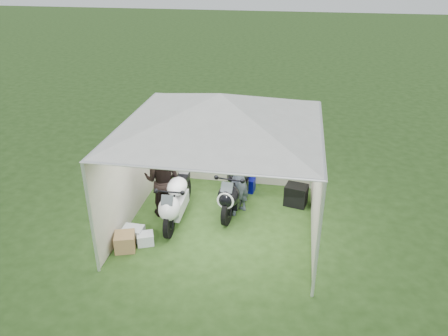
{
  "coord_description": "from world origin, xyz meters",
  "views": [
    {
      "loc": [
        1.47,
        -8.09,
        5.45
      ],
      "look_at": [
        0.01,
        0.35,
        1.21
      ],
      "focal_mm": 35.0,
      "sensor_mm": 36.0,
      "label": 1
    }
  ],
  "objects": [
    {
      "name": "equipment_box",
      "position": [
        1.63,
        1.11,
        0.25
      ],
      "size": [
        0.59,
        0.51,
        0.51
      ],
      "primitive_type": "cube",
      "rotation": [
        0.0,
        0.0,
        -0.22
      ],
      "color": "black",
      "rests_on": "ground"
    },
    {
      "name": "motorcycle_white",
      "position": [
        -1.0,
        -0.07,
        0.56
      ],
      "size": [
        0.47,
        2.05,
        1.01
      ],
      "rotation": [
        0.0,
        0.0,
        0.01
      ],
      "color": "black",
      "rests_on": "ground"
    },
    {
      "name": "motorcycle_black",
      "position": [
        0.22,
        0.63,
        0.58
      ],
      "size": [
        0.65,
        2.13,
        1.05
      ],
      "rotation": [
        0.0,
        0.0,
        -0.13
      ],
      "color": "black",
      "rests_on": "ground"
    },
    {
      "name": "person_dark_jacket",
      "position": [
        -1.37,
        0.2,
        0.88
      ],
      "size": [
        0.86,
        0.67,
        1.75
      ],
      "primitive_type": "imported",
      "rotation": [
        0.0,
        0.0,
        3.13
      ],
      "color": "black",
      "rests_on": "ground"
    },
    {
      "name": "crate_2",
      "position": [
        -1.4,
        -1.02,
        0.12
      ],
      "size": [
        0.42,
        0.39,
        0.25
      ],
      "primitive_type": "cube",
      "rotation": [
        0.0,
        0.0,
        0.39
      ],
      "color": "silver",
      "rests_on": "ground"
    },
    {
      "name": "paddock_stand",
      "position": [
        0.35,
        1.59,
        0.17
      ],
      "size": [
        0.5,
        0.35,
        0.35
      ],
      "primitive_type": "cube",
      "rotation": [
        0.0,
        0.0,
        -0.13
      ],
      "color": "#0B0EC9",
      "rests_on": "ground"
    },
    {
      "name": "person_blue_jacket",
      "position": [
        0.31,
        0.52,
        0.86
      ],
      "size": [
        0.7,
        0.75,
        1.73
      ],
      "primitive_type": "imported",
      "rotation": [
        0.0,
        0.0,
        -2.19
      ],
      "color": "slate",
      "rests_on": "ground"
    },
    {
      "name": "crate_0",
      "position": [
        -1.71,
        -0.91,
        0.14
      ],
      "size": [
        0.44,
        0.35,
        0.28
      ],
      "primitive_type": "cube",
      "rotation": [
        0.0,
        0.0,
        -0.04
      ],
      "color": "silver",
      "rests_on": "ground"
    },
    {
      "name": "crate_1",
      "position": [
        -1.75,
        -1.27,
        0.18
      ],
      "size": [
        0.5,
        0.5,
        0.36
      ],
      "primitive_type": "cube",
      "rotation": [
        0.0,
        0.0,
        0.31
      ],
      "color": "olive",
      "rests_on": "ground"
    },
    {
      "name": "ground",
      "position": [
        0.0,
        0.0,
        0.0
      ],
      "size": [
        80.0,
        80.0,
        0.0
      ],
      "primitive_type": "plane",
      "color": "#244115",
      "rests_on": "ground"
    },
    {
      "name": "canopy_tent",
      "position": [
        -0.0,
        0.03,
        2.58
      ],
      "size": [
        5.66,
        5.66,
        3.0
      ],
      "color": "silver",
      "rests_on": "ground"
    }
  ]
}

